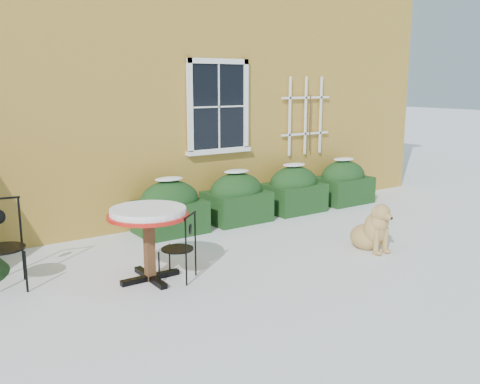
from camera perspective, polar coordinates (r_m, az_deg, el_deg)
ground at (r=6.88m, az=4.80°, el=-8.75°), size 80.00×80.00×0.00m
house at (r=12.68m, az=-16.19°, el=14.92°), size 12.40×8.40×6.40m
hedge_row at (r=9.68m, az=2.80°, el=-0.24°), size 4.95×0.80×0.91m
bistro_table at (r=6.54m, az=-9.75°, el=-2.99°), size 0.98×0.98×0.91m
patio_chair_near at (r=6.60m, az=-6.41°, el=-5.85°), size 0.52×0.52×0.84m
patio_chair_far at (r=6.87m, az=-24.01°, el=-5.15°), size 0.54×0.53×1.06m
dog at (r=7.96m, az=13.97°, el=-4.00°), size 0.52×0.81×0.74m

